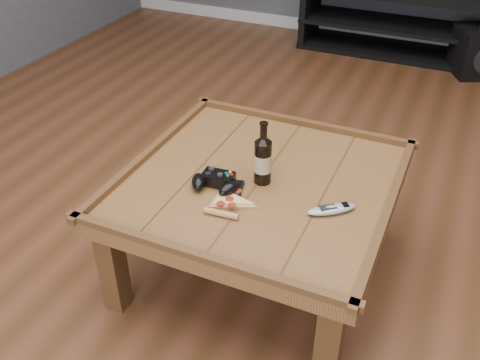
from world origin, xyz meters
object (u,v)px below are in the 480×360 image
at_px(coffee_table, 260,192).
at_px(beer_bottle, 263,159).
at_px(pizza_slice, 228,203).
at_px(smartphone, 234,189).
at_px(media_console, 391,22).
at_px(remote_control, 332,209).
at_px(subwoofer, 480,51).
at_px(game_controller, 216,182).

distance_m(coffee_table, beer_bottle, 0.16).
relative_size(pizza_slice, smartphone, 1.98).
relative_size(media_console, remote_control, 7.97).
bearing_deg(media_console, smartphone, -91.22).
bearing_deg(remote_control, subwoofer, 133.66).
distance_m(media_console, pizza_slice, 2.95).
bearing_deg(media_console, subwoofer, -13.57).
height_order(pizza_slice, remote_control, remote_control).
bearing_deg(pizza_slice, smartphone, 96.26).
distance_m(media_console, subwoofer, 0.71).
bearing_deg(smartphone, coffee_table, 46.34).
bearing_deg(subwoofer, game_controller, -131.62).
bearing_deg(remote_control, pizza_slice, -111.07).
distance_m(media_console, game_controller, 2.88).
distance_m(game_controller, subwoofer, 2.84).
height_order(smartphone, subwoofer, smartphone).
xyz_separation_m(smartphone, subwoofer, (0.75, 2.69, -0.29)).
height_order(media_console, beer_bottle, beer_bottle).
bearing_deg(beer_bottle, subwoofer, 75.33).
distance_m(coffee_table, subwoofer, 2.68).
relative_size(coffee_table, remote_control, 5.86).
height_order(game_controller, remote_control, game_controller).
relative_size(coffee_table, media_console, 0.74).
distance_m(beer_bottle, smartphone, 0.15).
xyz_separation_m(smartphone, remote_control, (0.37, 0.02, 0.01)).
bearing_deg(game_controller, smartphone, 5.15).
xyz_separation_m(coffee_table, smartphone, (-0.06, -0.11, 0.07)).
xyz_separation_m(beer_bottle, subwoofer, (0.68, 2.59, -0.38)).
bearing_deg(remote_control, smartphone, -124.74).
bearing_deg(media_console, beer_bottle, -89.76).
xyz_separation_m(coffee_table, media_console, (0.00, 2.75, -0.15)).
height_order(remote_control, subwoofer, remote_control).
relative_size(coffee_table, beer_bottle, 4.08).
bearing_deg(subwoofer, smartphone, -130.30).
relative_size(game_controller, remote_control, 1.19).
relative_size(media_console, game_controller, 6.71).
xyz_separation_m(game_controller, pizza_slice, (0.09, -0.07, -0.02)).
bearing_deg(media_console, pizza_slice, -90.86).
bearing_deg(remote_control, game_controller, -123.84).
bearing_deg(coffee_table, remote_control, -15.32).
relative_size(media_console, subwoofer, 3.11).
bearing_deg(pizza_slice, remote_control, 12.31).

